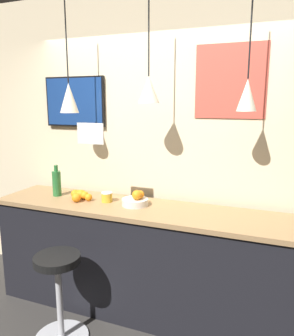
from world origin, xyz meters
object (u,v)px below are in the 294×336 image
object	(u,v)px
bar_stool	(59,286)
fruit_bowl	(136,200)
juice_bottle	(57,183)
spread_jar	(107,197)
mounted_tv	(75,102)

from	to	relation	value
bar_stool	fruit_bowl	size ratio (longest dim) A/B	3.11
juice_bottle	spread_jar	distance (m)	0.55
juice_bottle	fruit_bowl	bearing A→B (deg)	-0.04
bar_stool	mounted_tv	size ratio (longest dim) A/B	1.09
juice_bottle	mounted_tv	world-z (taller)	mounted_tv
fruit_bowl	spread_jar	xyz separation A→B (m)	(-0.29, 0.00, -0.01)
spread_jar	mounted_tv	world-z (taller)	mounted_tv
bar_stool	mounted_tv	world-z (taller)	mounted_tv
juice_bottle	mounted_tv	size ratio (longest dim) A/B	0.45
bar_stool	juice_bottle	distance (m)	1.00
bar_stool	spread_jar	size ratio (longest dim) A/B	7.30
spread_jar	juice_bottle	bearing A→B (deg)	180.00
bar_stool	juice_bottle	world-z (taller)	juice_bottle
juice_bottle	mounted_tv	bearing A→B (deg)	85.36
juice_bottle	spread_jar	world-z (taller)	juice_bottle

